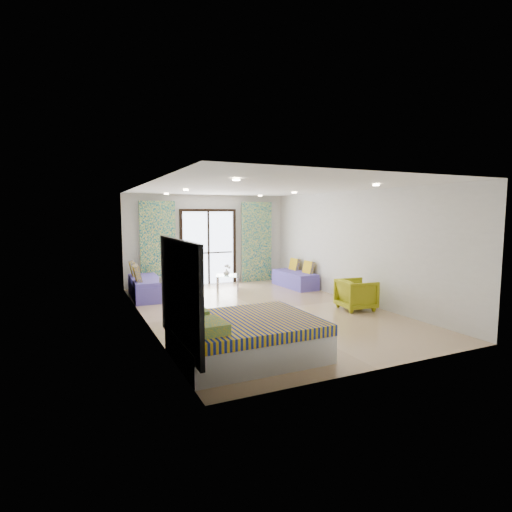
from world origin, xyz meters
name	(u,v)px	position (x,y,z in m)	size (l,w,h in m)	color
floor	(261,310)	(0.00, 0.00, 0.00)	(5.00, 7.50, 0.01)	#A38361
ceiling	(262,188)	(0.00, 0.00, 2.70)	(5.00, 7.50, 0.01)	silver
wall_back	(208,240)	(0.00, 3.75, 1.35)	(5.00, 0.01, 2.70)	silver
wall_front	(382,273)	(0.00, -3.75, 1.35)	(5.00, 0.01, 2.70)	silver
wall_left	(145,255)	(-2.50, 0.00, 1.35)	(0.01, 7.50, 2.70)	silver
wall_right	(353,246)	(2.50, 0.00, 1.35)	(0.01, 7.50, 2.70)	silver
balcony_door	(208,243)	(0.00, 3.72, 1.26)	(1.76, 0.08, 2.28)	black
balcony_rail	(208,253)	(0.00, 3.73, 0.95)	(1.52, 0.03, 0.04)	#595451
curtain_left	(158,245)	(-1.55, 3.57, 1.25)	(1.00, 0.10, 2.50)	silver
curtain_right	(257,242)	(1.55, 3.57, 1.25)	(1.00, 0.10, 2.50)	silver
downlight_a	(236,180)	(-1.40, -2.00, 2.67)	(0.12, 0.12, 0.02)	#FFE0B2
downlight_b	(376,185)	(1.40, -2.00, 2.67)	(0.12, 0.12, 0.02)	#FFE0B2
downlight_c	(186,190)	(-1.40, 1.00, 2.67)	(0.12, 0.12, 0.02)	#FFE0B2
downlight_d	(294,193)	(1.40, 1.00, 2.67)	(0.12, 0.12, 0.02)	#FFE0B2
downlight_e	(166,194)	(-1.40, 3.00, 2.67)	(0.12, 0.12, 0.02)	#FFE0B2
downlight_f	(260,196)	(1.40, 3.00, 2.67)	(0.12, 0.12, 0.02)	#FFE0B2
headboard	(179,293)	(-2.46, -2.50, 1.05)	(0.06, 2.10, 1.50)	black
switch_plate	(160,280)	(-2.47, -1.25, 1.05)	(0.02, 0.10, 0.10)	silver
bed	(245,337)	(-1.48, -2.50, 0.30)	(2.10, 1.71, 0.72)	silver
daybed_left	(145,287)	(-2.12, 2.45, 0.28)	(0.77, 1.85, 0.90)	#5549AF
daybed_right	(295,279)	(2.11, 2.12, 0.25)	(0.68, 1.64, 0.80)	#5549AF
coffee_table	(228,277)	(0.16, 2.52, 0.38)	(0.83, 0.83, 0.74)	silver
vase	(226,272)	(0.11, 2.47, 0.51)	(0.18, 0.19, 0.18)	white
armchair	(356,293)	(1.96, -0.83, 0.38)	(0.73, 0.68, 0.75)	#9D9E14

